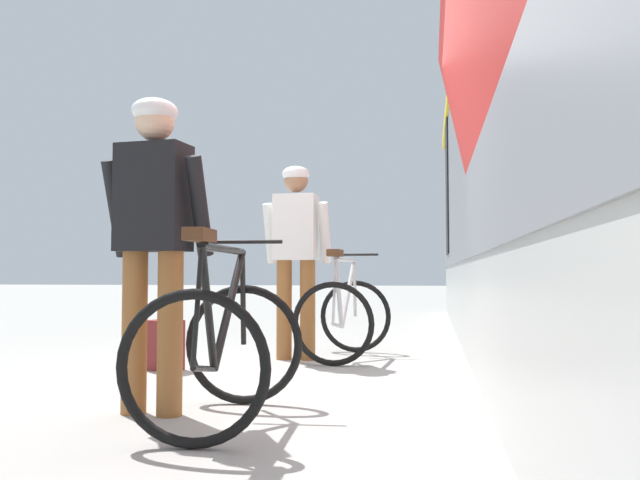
# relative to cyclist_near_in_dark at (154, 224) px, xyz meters

# --- Properties ---
(ground_plane) EXTENTS (80.00, 80.00, 0.00)m
(ground_plane) POSITION_rel_cyclist_near_in_dark_xyz_m (0.48, 0.80, -1.05)
(ground_plane) COLOR #A09E99
(cyclist_near_in_dark) EXTENTS (0.63, 0.35, 1.76)m
(cyclist_near_in_dark) POSITION_rel_cyclist_near_in_dark_xyz_m (0.00, 0.00, 0.00)
(cyclist_near_in_dark) COLOR #935B2D
(cyclist_near_in_dark) RESTS_ON ground
(cyclist_far_in_white) EXTENTS (0.62, 0.33, 1.76)m
(cyclist_far_in_white) POSITION_rel_cyclist_near_in_dark_xyz_m (0.32, 2.44, 0.00)
(cyclist_far_in_white) COLOR #935B2D
(cyclist_far_in_white) RESTS_ON ground
(bicycle_near_black) EXTENTS (0.77, 1.11, 0.99)m
(bicycle_near_black) POSITION_rel_cyclist_near_in_dark_xyz_m (0.45, -0.15, -0.65)
(bicycle_near_black) COLOR black
(bicycle_near_black) RESTS_ON ground
(bicycle_far_silver) EXTENTS (0.79, 1.12, 0.99)m
(bicycle_far_silver) POSITION_rel_cyclist_near_in_dark_xyz_m (0.75, 2.57, -0.65)
(bicycle_far_silver) COLOR black
(bicycle_far_silver) RESTS_ON ground
(backpack_on_platform) EXTENTS (0.32, 0.24, 0.40)m
(backpack_on_platform) POSITION_rel_cyclist_near_in_dark_xyz_m (-0.60, 1.62, -0.85)
(backpack_on_platform) COLOR maroon
(backpack_on_platform) RESTS_ON ground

